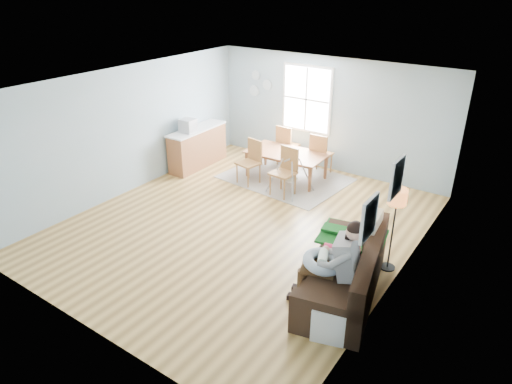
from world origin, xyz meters
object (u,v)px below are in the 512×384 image
Objects in this scene: chair_se at (286,168)px; baby_swing at (290,177)px; counter at (198,147)px; chair_sw at (251,158)px; father at (335,260)px; storage_cube at (329,320)px; floor_lamp at (397,204)px; chair_ne at (320,152)px; dining_table at (285,166)px; chair_nw at (286,143)px; toddler at (347,242)px; sofa at (347,276)px; monitor at (188,126)px.

chair_se is 0.29m from baby_swing.
chair_sw is at bearing -2.51° from counter.
father reaches higher than baby_swing.
storage_cube is at bearing -33.45° from counter.
counter is at bearing 163.62° from floor_lamp.
chair_se is (0.97, -0.08, 0.03)m from chair_sw.
father is 3.86m from baby_swing.
chair_se is 1.02× the size of chair_ne.
chair_nw is (-0.42, 0.71, 0.27)m from dining_table.
chair_ne is at bearing 134.34° from floor_lamp.
chair_sw reaches higher than counter.
chair_nw is (-3.71, 2.87, -0.59)m from floor_lamp.
chair_sw is 1.66m from chair_ne.
chair_nw is at bearing 118.66° from dining_table.
chair_nw is at bearing 131.67° from toddler.
storage_cube is (0.18, -0.93, -0.07)m from sofa.
floor_lamp is 4.73m from chair_nw.
counter is at bearing -157.20° from chair_ne.
chair_se is at bearing -4.91° from chair_sw.
chair_nw is at bearing 35.02° from counter.
storage_cube is at bearing -43.22° from chair_sw.
storage_cube is at bearing -67.21° from father.
chair_ne reaches higher than dining_table.
baby_swing is (-2.46, 2.95, -0.41)m from father.
floor_lamp is at bearing -27.10° from chair_se.
storage_cube is 0.61× the size of baby_swing.
storage_cube is (-0.11, -1.94, -0.94)m from floor_lamp.
chair_nw reaches higher than sofa.
storage_cube is at bearing -61.08° from chair_ne.
chair_nw is (0.11, 1.33, 0.01)m from chair_sw.
chair_ne is (-2.37, 4.14, -0.17)m from father.
chair_sw is at bearing -131.52° from chair_ne.
toddler is 1.04× the size of baby_swing.
monitor is (0.02, -0.33, 0.64)m from counter.
monitor reaches higher than chair_ne.
chair_se is (-2.50, 2.82, -0.16)m from father.
baby_swing is at bearing 150.46° from floor_lamp.
chair_ne is at bearing 85.58° from baby_swing.
father is 0.53m from toddler.
chair_ne reaches higher than chair_sw.
dining_table is at bearing 133.29° from sofa.
chair_se is (-2.44, 2.29, -0.16)m from toddler.
counter is 4.95× the size of monitor.
father is 4.77m from chair_ne.
storage_cube is at bearing -74.79° from toddler.
chair_ne reaches higher than chair_nw.
chair_nw is at bearing 124.87° from baby_swing.
father is 1.38× the size of chair_ne.
counter is at bearing 177.49° from chair_sw.
father is 0.82m from storage_cube.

